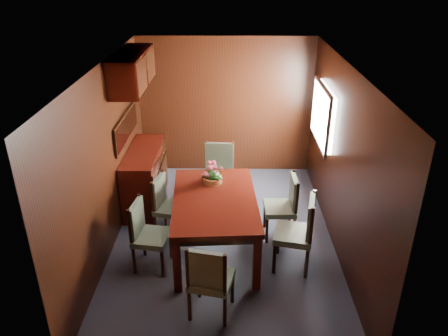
{
  "coord_description": "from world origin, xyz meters",
  "views": [
    {
      "loc": [
        0.08,
        -5.06,
        3.54
      ],
      "look_at": [
        0.0,
        0.1,
        1.05
      ],
      "focal_mm": 35.0,
      "sensor_mm": 36.0,
      "label": 1
    }
  ],
  "objects_px": {
    "chair_left_near": "(146,231)",
    "chair_right_near": "(300,229)",
    "flower_centerpiece": "(213,174)",
    "chair_head": "(209,278)",
    "dining_table": "(215,206)",
    "sideboard": "(145,177)"
  },
  "relations": [
    {
      "from": "chair_left_near",
      "to": "chair_right_near",
      "type": "xyz_separation_m",
      "value": [
        1.9,
        0.01,
        0.05
      ]
    },
    {
      "from": "chair_right_near",
      "to": "flower_centerpiece",
      "type": "relative_size",
      "value": 3.6
    },
    {
      "from": "chair_head",
      "to": "flower_centerpiece",
      "type": "distance_m",
      "value": 1.69
    },
    {
      "from": "chair_head",
      "to": "flower_centerpiece",
      "type": "bearing_deg",
      "value": 103.29
    },
    {
      "from": "dining_table",
      "to": "flower_centerpiece",
      "type": "distance_m",
      "value": 0.5
    },
    {
      "from": "chair_left_near",
      "to": "chair_head",
      "type": "height_order",
      "value": "chair_head"
    },
    {
      "from": "dining_table",
      "to": "chair_head",
      "type": "height_order",
      "value": "chair_head"
    },
    {
      "from": "sideboard",
      "to": "chair_right_near",
      "type": "distance_m",
      "value": 2.7
    },
    {
      "from": "sideboard",
      "to": "dining_table",
      "type": "height_order",
      "value": "sideboard"
    },
    {
      "from": "chair_right_near",
      "to": "flower_centerpiece",
      "type": "xyz_separation_m",
      "value": [
        -1.1,
        0.76,
        0.37
      ]
    },
    {
      "from": "sideboard",
      "to": "chair_right_near",
      "type": "xyz_separation_m",
      "value": [
        2.19,
        -1.57,
        0.1
      ]
    },
    {
      "from": "chair_left_near",
      "to": "chair_right_near",
      "type": "bearing_deg",
      "value": 98.61
    },
    {
      "from": "chair_right_near",
      "to": "chair_head",
      "type": "distance_m",
      "value": 1.38
    },
    {
      "from": "flower_centerpiece",
      "to": "chair_head",
      "type": "bearing_deg",
      "value": -89.04
    },
    {
      "from": "chair_left_near",
      "to": "flower_centerpiece",
      "type": "height_order",
      "value": "flower_centerpiece"
    },
    {
      "from": "chair_right_near",
      "to": "dining_table",
      "type": "bearing_deg",
      "value": 85.02
    },
    {
      "from": "sideboard",
      "to": "chair_right_near",
      "type": "height_order",
      "value": "chair_right_near"
    },
    {
      "from": "dining_table",
      "to": "flower_centerpiece",
      "type": "bearing_deg",
      "value": 92.0
    },
    {
      "from": "chair_left_near",
      "to": "chair_head",
      "type": "bearing_deg",
      "value": 51.93
    },
    {
      "from": "dining_table",
      "to": "chair_left_near",
      "type": "xyz_separation_m",
      "value": [
        -0.84,
        -0.34,
        -0.17
      ]
    },
    {
      "from": "dining_table",
      "to": "chair_right_near",
      "type": "distance_m",
      "value": 1.11
    },
    {
      "from": "sideboard",
      "to": "flower_centerpiece",
      "type": "height_order",
      "value": "flower_centerpiece"
    }
  ]
}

